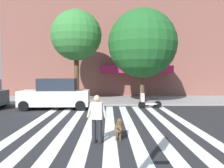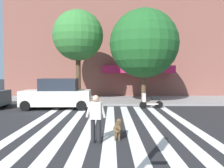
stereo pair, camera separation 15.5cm
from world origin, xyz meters
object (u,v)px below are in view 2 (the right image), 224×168
parked_car_behind_first (58,94)px  dog_on_leash (119,126)px  street_tree_middle (144,44)px  street_tree_nearest (78,36)px  pedestrian_dog_walker (96,116)px  parked_scooter (152,101)px

parked_car_behind_first → dog_on_leash: parked_car_behind_first is taller
dog_on_leash → street_tree_middle: bearing=76.4°
parked_car_behind_first → street_tree_nearest: (0.96, 3.13, 4.39)m
dog_on_leash → street_tree_nearest: bearing=106.2°
parked_car_behind_first → pedestrian_dog_walker: bearing=-67.4°
street_tree_nearest → dog_on_leash: size_ratio=6.40×
street_tree_nearest → pedestrian_dog_walker: bearing=-78.5°
pedestrian_dog_walker → dog_on_leash: bearing=36.1°
pedestrian_dog_walker → dog_on_leash: 1.07m
parked_car_behind_first → dog_on_leash: size_ratio=4.00×
parked_car_behind_first → pedestrian_dog_walker: parked_car_behind_first is taller
street_tree_nearest → street_tree_middle: street_tree_nearest is taller
parked_scooter → street_tree_middle: size_ratio=0.23×
street_tree_nearest → parked_scooter: bearing=-28.5°
parked_scooter → dog_on_leash: 7.55m
pedestrian_dog_walker → parked_scooter: bearing=67.4°
parked_scooter → dog_on_leash: (-2.44, -7.15, -0.03)m
parked_scooter → dog_on_leash: parked_scooter is taller
parked_car_behind_first → parked_scooter: parked_car_behind_first is taller
street_tree_middle → parked_scooter: bearing=-82.5°
parked_car_behind_first → street_tree_middle: street_tree_middle is taller
parked_car_behind_first → parked_scooter: bearing=1.9°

